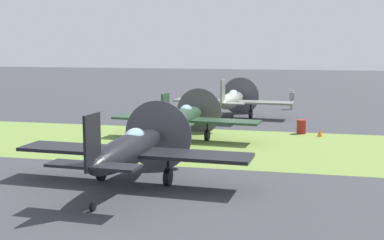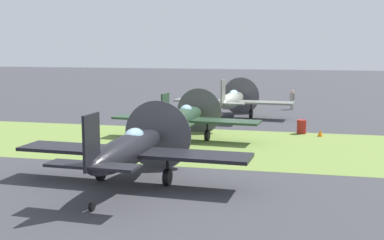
% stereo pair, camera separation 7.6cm
% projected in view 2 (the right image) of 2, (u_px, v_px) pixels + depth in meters
% --- Properties ---
extents(ground_plane, '(160.00, 160.00, 0.00)m').
position_uv_depth(ground_plane, '(232.00, 120.00, 39.02)').
color(ground_plane, '#38383D').
extents(grass_verge, '(120.00, 11.00, 0.01)m').
position_uv_depth(grass_verge, '(207.00, 145.00, 29.55)').
color(grass_verge, olive).
rests_on(grass_verge, ground).
extents(airplane_lead, '(9.53, 7.54, 3.39)m').
position_uv_depth(airplane_lead, '(232.00, 100.00, 40.17)').
color(airplane_lead, slate).
rests_on(airplane_lead, ground).
extents(airplane_wingman, '(9.25, 7.32, 3.28)m').
position_uv_depth(airplane_wingman, '(184.00, 118.00, 30.81)').
color(airplane_wingman, '#233D28').
rests_on(airplane_wingman, ground).
extents(airplane_trail, '(10.01, 7.93, 3.57)m').
position_uv_depth(airplane_trail, '(130.00, 150.00, 20.97)').
color(airplane_trail, black).
rests_on(airplane_trail, ground).
extents(ground_crew_chief, '(0.55, 0.39, 1.73)m').
position_uv_depth(ground_crew_chief, '(245.00, 98.00, 46.45)').
color(ground_crew_chief, '#9E998E').
rests_on(ground_crew_chief, ground).
extents(ground_crew_mechanic, '(0.47, 0.48, 1.73)m').
position_uv_depth(ground_crew_mechanic, '(292.00, 99.00, 45.57)').
color(ground_crew_mechanic, '#9E998E').
rests_on(ground_crew_mechanic, ground).
extents(fuel_drum, '(0.60, 0.60, 0.90)m').
position_uv_depth(fuel_drum, '(302.00, 127.00, 33.26)').
color(fuel_drum, maroon).
rests_on(fuel_drum, ground).
extents(runway_marker_cone, '(0.36, 0.36, 0.44)m').
position_uv_depth(runway_marker_cone, '(320.00, 133.00, 32.27)').
color(runway_marker_cone, orange).
rests_on(runway_marker_cone, ground).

